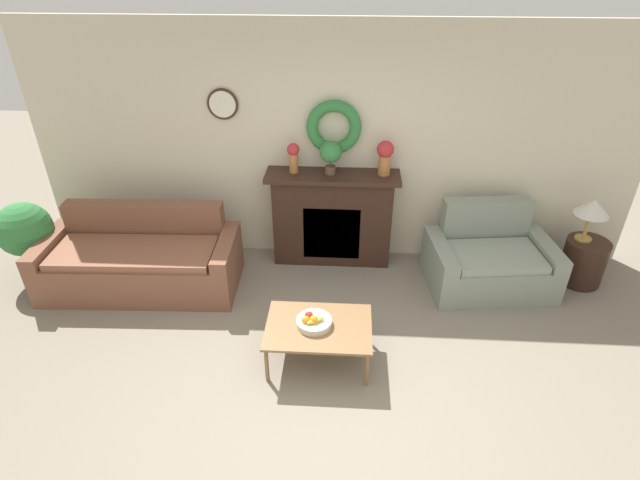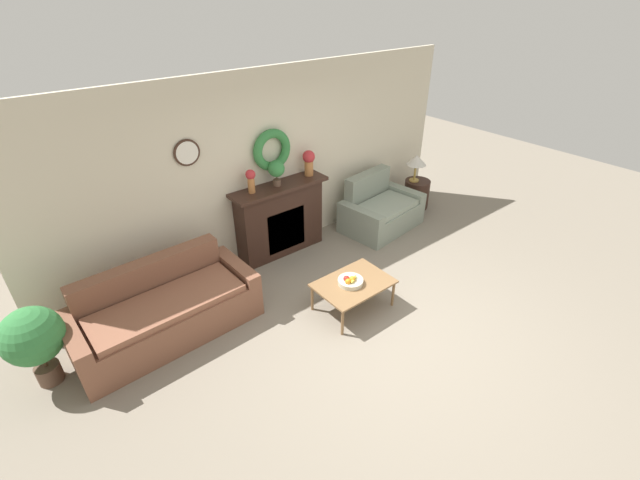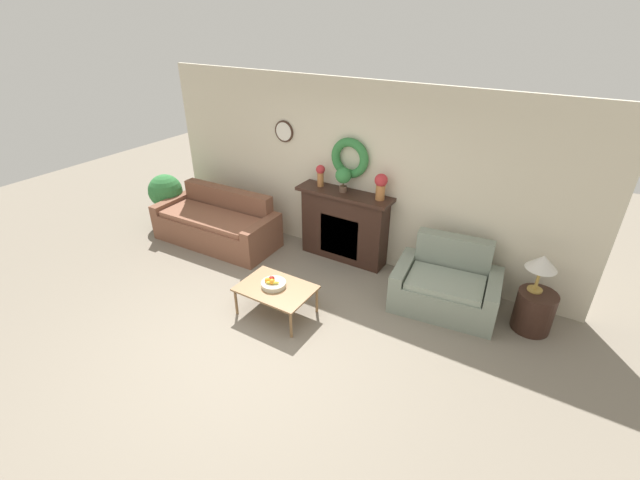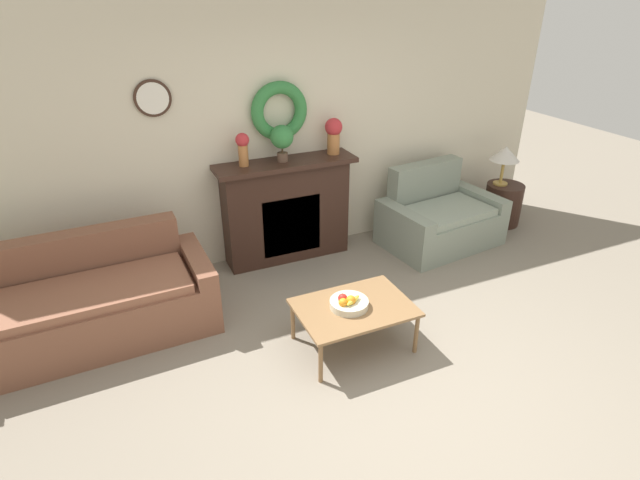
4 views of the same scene
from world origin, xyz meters
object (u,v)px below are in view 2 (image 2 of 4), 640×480
Objects in this scene: fireplace at (280,219)px; loveseat_right at (380,210)px; coffee_table at (353,285)px; fruit_bowl at (350,281)px; table_lamp at (416,161)px; vase_on_mantel_right at (309,161)px; potted_plant_floor_by_couch at (33,338)px; potted_plant_on_mantel at (276,170)px; side_table_by_loveseat at (416,194)px; vase_on_mantel_left at (251,179)px; couch_left at (165,311)px.

loveseat_right is at bearing -12.61° from fireplace.
coffee_table is at bearing -151.07° from loveseat_right.
table_lamp reaches higher than fruit_bowl.
fireplace is at bearing 160.40° from loveseat_right.
loveseat_right is 1.18m from table_lamp.
table_lamp is at bearing 26.84° from fruit_bowl.
vase_on_mantel_right is 4.01m from potted_plant_floor_by_couch.
fireplace reaches higher than table_lamp.
fireplace reaches higher than loveseat_right.
fruit_bowl reaches higher than coffee_table.
fruit_bowl is 0.66× the size of table_lamp.
side_table_by_loveseat is at bearing -5.46° from potted_plant_on_mantel.
loveseat_right is 4.24× the size of vase_on_mantel_left.
potted_plant_on_mantel is at bearing 175.36° from table_lamp.
potted_plant_on_mantel is 3.45m from potted_plant_floor_by_couch.
vase_on_mantel_left reaches higher than couch_left.
vase_on_mantel_left is 0.99m from vase_on_mantel_right.
couch_left is 2.38m from potted_plant_on_mantel.
loveseat_right reaches higher than fruit_bowl.
potted_plant_floor_by_couch is (-2.91, -0.59, -0.72)m from vase_on_mantel_left.
table_lamp is 2.84m from potted_plant_on_mantel.
couch_left is 4.90m from side_table_by_loveseat.
potted_plant_on_mantel reaches higher than vase_on_mantel_left.
coffee_table is at bearing -18.71° from potted_plant_floor_by_couch.
coffee_table is (2.02, -1.06, 0.05)m from couch_left.
vase_on_mantel_right is at bearing 173.62° from table_lamp.
fireplace is 1.70m from fruit_bowl.
table_lamp is 0.52× the size of potted_plant_floor_by_couch.
vase_on_mantel_left is (-0.38, 1.70, 0.96)m from coffee_table.
potted_plant_on_mantel is (-0.03, -0.01, 0.80)m from fireplace.
loveseat_right is at bearing -10.29° from vase_on_mantel_left.
fruit_bowl is (-1.85, -1.30, 0.14)m from loveseat_right.
vase_on_mantel_right is (-1.19, 0.40, 1.05)m from loveseat_right.
fireplace is 3.39m from potted_plant_floor_by_couch.
side_table_by_loveseat is (2.92, 1.40, -0.18)m from fruit_bowl.
vase_on_mantel_right is at bearing 68.78° from fruit_bowl.
potted_plant_floor_by_couch is at bearing 161.29° from coffee_table.
table_lamp reaches higher than couch_left.
couch_left is 4.38× the size of table_lamp.
loveseat_right is 2.91× the size of table_lamp.
fireplace is at bearing 25.21° from potted_plant_on_mantel.
fireplace is at bearing 9.88° from potted_plant_floor_by_couch.
vase_on_mantel_right reaches higher than side_table_by_loveseat.
potted_plant_on_mantel is at bearing 89.19° from coffee_table.
couch_left is at bearing -175.90° from side_table_by_loveseat.
loveseat_right is 2.26m from fruit_bowl.
fruit_bowl is 0.34× the size of potted_plant_floor_by_couch.
coffee_table is 1.99m from vase_on_mantel_left.
side_table_by_loveseat is (1.07, 0.10, -0.04)m from loveseat_right.
vase_on_mantel_left reaches higher than fireplace.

